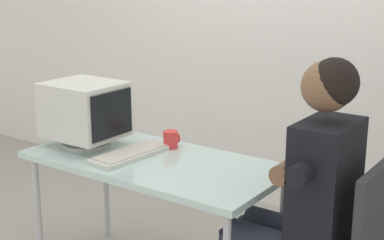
% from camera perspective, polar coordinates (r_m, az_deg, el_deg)
% --- Properties ---
extents(wall_back, '(8.00, 0.10, 3.00)m').
position_cam_1_polar(wall_back, '(3.89, 12.91, 11.68)').
color(wall_back, silver).
rests_on(wall_back, ground_plane).
extents(desk, '(1.38, 0.67, 0.73)m').
position_cam_1_polar(desk, '(3.00, -3.88, -4.92)').
color(desk, '#B7B7BC').
rests_on(desk, ground_plane).
extents(crt_monitor, '(0.42, 0.36, 0.36)m').
position_cam_1_polar(crt_monitor, '(3.21, -10.75, 0.94)').
color(crt_monitor, silver).
rests_on(crt_monitor, desk).
extents(keyboard, '(0.21, 0.49, 0.03)m').
position_cam_1_polar(keyboard, '(3.03, -6.18, -3.39)').
color(keyboard, silver).
rests_on(keyboard, desk).
extents(person_seated, '(0.72, 0.56, 1.35)m').
position_cam_1_polar(person_seated, '(2.59, 11.19, -6.94)').
color(person_seated, black).
rests_on(person_seated, ground_plane).
extents(desk_mug, '(0.08, 0.09, 0.10)m').
position_cam_1_polar(desk_mug, '(3.15, -2.14, -1.98)').
color(desk_mug, red).
rests_on(desk_mug, desk).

